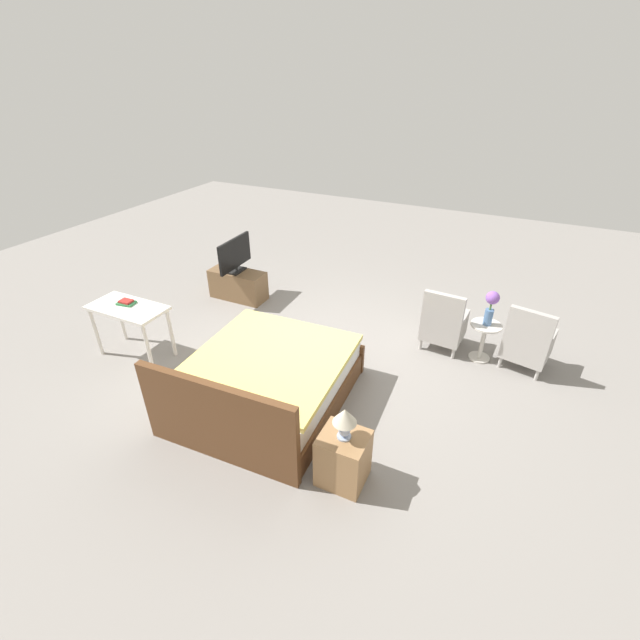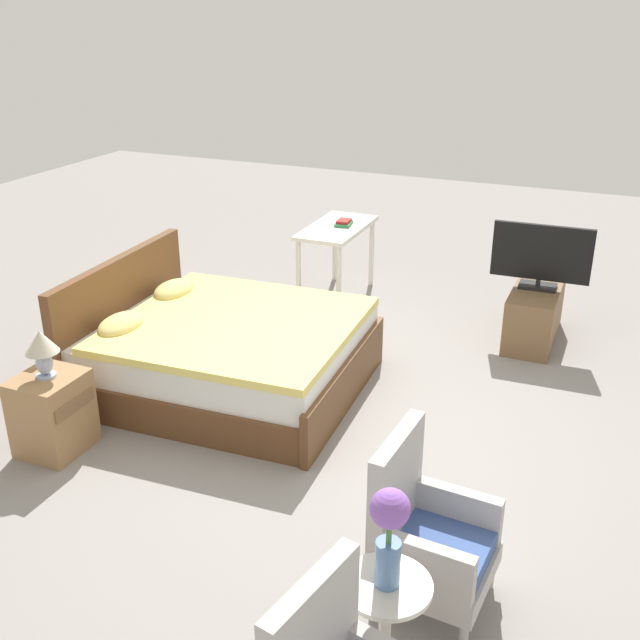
{
  "view_description": "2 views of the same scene",
  "coord_description": "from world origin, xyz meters",
  "views": [
    {
      "loc": [
        -2.1,
        4.32,
        3.43
      ],
      "look_at": [
        -0.01,
        -0.04,
        0.58
      ],
      "focal_mm": 24.0,
      "sensor_mm": 36.0,
      "label": 1
    },
    {
      "loc": [
        -4.39,
        -1.65,
        2.85
      ],
      "look_at": [
        0.07,
        0.24,
        0.75
      ],
      "focal_mm": 42.0,
      "sensor_mm": 36.0,
      "label": 2
    }
  ],
  "objects": [
    {
      "name": "vanity_desk",
      "position": [
        2.29,
        1.01,
        0.64
      ],
      "size": [
        1.04,
        0.52,
        0.75
      ],
      "color": "silver",
      "rests_on": "ground_plane"
    },
    {
      "name": "bed",
      "position": [
        0.15,
        1.1,
        0.3
      ],
      "size": [
        1.83,
        2.06,
        0.96
      ],
      "color": "brown",
      "rests_on": "ground_plane"
    },
    {
      "name": "ground_plane",
      "position": [
        0.0,
        0.0,
        0.0
      ],
      "size": [
        16.0,
        16.0,
        0.0
      ],
      "primitive_type": "plane",
      "color": "gray"
    },
    {
      "name": "side_table",
      "position": [
        -1.99,
        -0.94,
        0.34
      ],
      "size": [
        0.4,
        0.4,
        0.54
      ],
      "color": "beige",
      "rests_on": "ground_plane"
    },
    {
      "name": "table_lamp",
      "position": [
        -1.09,
        1.71,
        0.77
      ],
      "size": [
        0.22,
        0.22,
        0.33
      ],
      "color": "#9EADC6",
      "rests_on": "nightstand"
    },
    {
      "name": "nightstand",
      "position": [
        -1.09,
        1.71,
        0.28
      ],
      "size": [
        0.44,
        0.41,
        0.55
      ],
      "color": "#997047",
      "rests_on": "ground_plane"
    },
    {
      "name": "book_stack",
      "position": [
        2.35,
        0.95,
        0.78
      ],
      "size": [
        0.24,
        0.19,
        0.05
      ],
      "color": "#337A47",
      "rests_on": "vanity_desk"
    },
    {
      "name": "flower_vase",
      "position": [
        -1.99,
        -0.94,
        0.83
      ],
      "size": [
        0.17,
        0.17,
        0.48
      ],
      "color": "#4C709E",
      "rests_on": "side_table"
    },
    {
      "name": "armchair_by_window_right",
      "position": [
        -1.45,
        -0.97,
        0.37
      ],
      "size": [
        0.58,
        0.58,
        0.92
      ],
      "color": "#ADA8A3",
      "rests_on": "ground_plane"
    },
    {
      "name": "tv_stand",
      "position": [
        2.01,
        -1.01,
        0.25
      ],
      "size": [
        0.96,
        0.4,
        0.5
      ],
      "color": "brown",
      "rests_on": "ground_plane"
    },
    {
      "name": "tv_flatscreen",
      "position": [
        2.01,
        -1.01,
        0.79
      ],
      "size": [
        0.21,
        0.84,
        0.57
      ],
      "color": "black",
      "rests_on": "tv_stand"
    }
  ]
}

